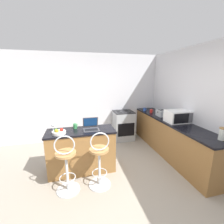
{
  "coord_description": "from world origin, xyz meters",
  "views": [
    {
      "loc": [
        -0.61,
        -2.12,
        1.94
      ],
      "look_at": [
        0.33,
        1.72,
        0.99
      ],
      "focal_mm": 24.0,
      "sensor_mm": 36.0,
      "label": 1
    }
  ],
  "objects_px": {
    "bar_stool_near": "(66,165)",
    "microwave": "(178,116)",
    "fruit_bowl": "(59,132)",
    "stove_range": "(123,125)",
    "laptop": "(91,126)",
    "storage_jar": "(222,134)",
    "bar_stool_far": "(99,160)",
    "mug_blue": "(145,109)",
    "mug_green": "(75,126)",
    "mug_red": "(151,111)",
    "toaster": "(161,113)",
    "wine_glass_tall": "(53,125)"
  },
  "relations": [
    {
      "from": "fruit_bowl",
      "to": "stove_range",
      "type": "bearing_deg",
      "value": 39.93
    },
    {
      "from": "bar_stool_near",
      "to": "bar_stool_far",
      "type": "xyz_separation_m",
      "value": [
        0.56,
        0.0,
        0.0
      ]
    },
    {
      "from": "microwave",
      "to": "storage_jar",
      "type": "distance_m",
      "value": 1.06
    },
    {
      "from": "wine_glass_tall",
      "to": "fruit_bowl",
      "type": "xyz_separation_m",
      "value": [
        0.12,
        -0.18,
        -0.09
      ]
    },
    {
      "from": "toaster",
      "to": "laptop",
      "type": "bearing_deg",
      "value": -163.76
    },
    {
      "from": "stove_range",
      "to": "fruit_bowl",
      "type": "xyz_separation_m",
      "value": [
        -1.74,
        -1.46,
        0.48
      ]
    },
    {
      "from": "storage_jar",
      "to": "fruit_bowl",
      "type": "distance_m",
      "value": 2.85
    },
    {
      "from": "stove_range",
      "to": "mug_green",
      "type": "height_order",
      "value": "mug_green"
    },
    {
      "from": "stove_range",
      "to": "storage_jar",
      "type": "distance_m",
      "value": 2.63
    },
    {
      "from": "bar_stool_near",
      "to": "mug_red",
      "type": "bearing_deg",
      "value": 33.43
    },
    {
      "from": "wine_glass_tall",
      "to": "microwave",
      "type": "bearing_deg",
      "value": -1.17
    },
    {
      "from": "toaster",
      "to": "mug_red",
      "type": "xyz_separation_m",
      "value": [
        -0.08,
        0.42,
        -0.03
      ]
    },
    {
      "from": "microwave",
      "to": "bar_stool_near",
      "type": "bearing_deg",
      "value": -167.27
    },
    {
      "from": "bar_stool_near",
      "to": "bar_stool_far",
      "type": "bearing_deg",
      "value": 0.0
    },
    {
      "from": "laptop",
      "to": "wine_glass_tall",
      "type": "distance_m",
      "value": 0.73
    },
    {
      "from": "laptop",
      "to": "fruit_bowl",
      "type": "xyz_separation_m",
      "value": [
        -0.61,
        -0.13,
        -0.02
      ]
    },
    {
      "from": "wine_glass_tall",
      "to": "mug_red",
      "type": "distance_m",
      "value": 2.77
    },
    {
      "from": "microwave",
      "to": "storage_jar",
      "type": "height_order",
      "value": "microwave"
    },
    {
      "from": "toaster",
      "to": "mug_blue",
      "type": "height_order",
      "value": "toaster"
    },
    {
      "from": "microwave",
      "to": "mug_green",
      "type": "xyz_separation_m",
      "value": [
        -2.34,
        0.12,
        -0.09
      ]
    },
    {
      "from": "bar_stool_near",
      "to": "microwave",
      "type": "xyz_separation_m",
      "value": [
        2.51,
        0.57,
        0.53
      ]
    },
    {
      "from": "mug_red",
      "to": "mug_blue",
      "type": "relative_size",
      "value": 0.96
    },
    {
      "from": "storage_jar",
      "to": "microwave",
      "type": "bearing_deg",
      "value": 93.4
    },
    {
      "from": "storage_jar",
      "to": "toaster",
      "type": "bearing_deg",
      "value": 94.69
    },
    {
      "from": "storage_jar",
      "to": "wine_glass_tall",
      "type": "height_order",
      "value": "storage_jar"
    },
    {
      "from": "toaster",
      "to": "mug_green",
      "type": "bearing_deg",
      "value": -168.6
    },
    {
      "from": "laptop",
      "to": "toaster",
      "type": "height_order",
      "value": "laptop"
    },
    {
      "from": "fruit_bowl",
      "to": "storage_jar",
      "type": "bearing_deg",
      "value": -19.06
    },
    {
      "from": "bar_stool_far",
      "to": "stove_range",
      "type": "height_order",
      "value": "bar_stool_far"
    },
    {
      "from": "microwave",
      "to": "toaster",
      "type": "bearing_deg",
      "value": 97.05
    },
    {
      "from": "bar_stool_near",
      "to": "fruit_bowl",
      "type": "relative_size",
      "value": 4.27
    },
    {
      "from": "bar_stool_far",
      "to": "mug_blue",
      "type": "distance_m",
      "value": 2.55
    },
    {
      "from": "bar_stool_near",
      "to": "mug_red",
      "type": "xyz_separation_m",
      "value": [
        2.36,
        1.56,
        0.44
      ]
    },
    {
      "from": "fruit_bowl",
      "to": "mug_red",
      "type": "relative_size",
      "value": 2.49
    },
    {
      "from": "storage_jar",
      "to": "mug_red",
      "type": "distance_m",
      "value": 2.06
    },
    {
      "from": "laptop",
      "to": "fruit_bowl",
      "type": "distance_m",
      "value": 0.62
    },
    {
      "from": "mug_green",
      "to": "mug_red",
      "type": "distance_m",
      "value": 2.35
    },
    {
      "from": "microwave",
      "to": "stove_range",
      "type": "xyz_separation_m",
      "value": [
        -0.89,
        1.33,
        -0.59
      ]
    },
    {
      "from": "toaster",
      "to": "wine_glass_tall",
      "type": "xyz_separation_m",
      "value": [
        -2.68,
        -0.52,
        0.04
      ]
    },
    {
      "from": "wine_glass_tall",
      "to": "laptop",
      "type": "bearing_deg",
      "value": -4.03
    },
    {
      "from": "storage_jar",
      "to": "mug_blue",
      "type": "relative_size",
      "value": 2.09
    },
    {
      "from": "fruit_bowl",
      "to": "bar_stool_far",
      "type": "bearing_deg",
      "value": -32.97
    },
    {
      "from": "bar_stool_near",
      "to": "wine_glass_tall",
      "type": "relative_size",
      "value": 6.31
    },
    {
      "from": "mug_red",
      "to": "fruit_bowl",
      "type": "bearing_deg",
      "value": -155.87
    },
    {
      "from": "toaster",
      "to": "storage_jar",
      "type": "height_order",
      "value": "storage_jar"
    },
    {
      "from": "bar_stool_near",
      "to": "wine_glass_tall",
      "type": "height_order",
      "value": "wine_glass_tall"
    },
    {
      "from": "fruit_bowl",
      "to": "wine_glass_tall",
      "type": "bearing_deg",
      "value": 123.6
    },
    {
      "from": "laptop",
      "to": "bar_stool_far",
      "type": "bearing_deg",
      "value": -82.59
    },
    {
      "from": "bar_stool_near",
      "to": "toaster",
      "type": "xyz_separation_m",
      "value": [
        2.44,
        1.14,
        0.47
      ]
    },
    {
      "from": "stove_range",
      "to": "storage_jar",
      "type": "bearing_deg",
      "value": -68.2
    }
  ]
}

